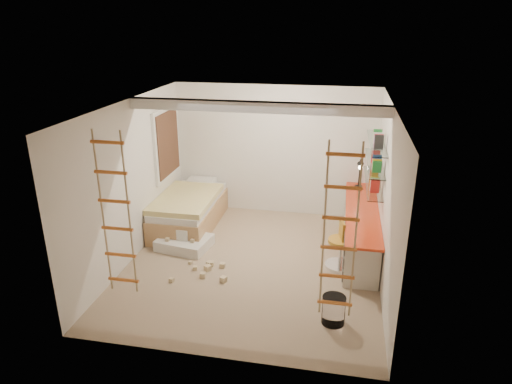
% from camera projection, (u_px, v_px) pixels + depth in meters
% --- Properties ---
extents(floor, '(4.50, 4.50, 0.00)m').
position_uv_depth(floor, '(253.00, 264.00, 7.47)').
color(floor, '#937D5F').
rests_on(floor, ground).
extents(ceiling_beam, '(4.00, 0.18, 0.16)m').
position_uv_depth(ceiling_beam, '(256.00, 107.00, 6.85)').
color(ceiling_beam, white).
rests_on(ceiling_beam, ceiling).
extents(window_frame, '(0.06, 1.15, 1.35)m').
position_uv_depth(window_frame, '(166.00, 143.00, 8.65)').
color(window_frame, white).
rests_on(window_frame, wall_left).
extents(window_blind, '(0.02, 1.00, 1.20)m').
position_uv_depth(window_blind, '(168.00, 143.00, 8.64)').
color(window_blind, '#4C2D1E').
rests_on(window_blind, window_frame).
extents(rope_ladder_left, '(0.41, 0.04, 2.13)m').
position_uv_depth(rope_ladder_left, '(116.00, 215.00, 5.57)').
color(rope_ladder_left, orange).
rests_on(rope_ladder_left, ceiling).
extents(rope_ladder_right, '(0.41, 0.04, 2.13)m').
position_uv_depth(rope_ladder_right, '(340.00, 234.00, 5.09)').
color(rope_ladder_right, '#C86322').
rests_on(rope_ladder_right, ceiling).
extents(waste_bin, '(0.31, 0.31, 0.39)m').
position_uv_depth(waste_bin, '(334.00, 310.00, 5.96)').
color(waste_bin, white).
rests_on(waste_bin, floor).
extents(desk, '(0.56, 2.80, 0.75)m').
position_uv_depth(desk, '(360.00, 228.00, 7.81)').
color(desk, red).
rests_on(desk, floor).
extents(shelves, '(0.25, 1.80, 0.71)m').
position_uv_depth(shelves, '(375.00, 163.00, 7.64)').
color(shelves, white).
rests_on(shelves, wall_right).
extents(bed, '(1.02, 2.00, 0.69)m').
position_uv_depth(bed, '(190.00, 210.00, 8.74)').
color(bed, '#AD7F51').
rests_on(bed, floor).
extents(task_lamp, '(0.14, 0.36, 0.57)m').
position_uv_depth(task_lamp, '(360.00, 170.00, 8.44)').
color(task_lamp, black).
rests_on(task_lamp, desk).
extents(swivel_chair, '(0.56, 0.56, 0.80)m').
position_uv_depth(swivel_chair, '(340.00, 250.00, 7.29)').
color(swivel_chair, '#BF8624').
rests_on(swivel_chair, floor).
extents(play_platform, '(0.96, 0.80, 0.38)m').
position_uv_depth(play_platform, '(183.00, 239.00, 7.99)').
color(play_platform, silver).
rests_on(play_platform, floor).
extents(toy_blocks, '(1.26, 1.30, 0.65)m').
position_uv_depth(toy_blocks, '(195.00, 251.00, 7.50)').
color(toy_blocks, '#CCB284').
rests_on(toy_blocks, floor).
extents(books, '(0.14, 0.64, 0.92)m').
position_uv_depth(books, '(375.00, 158.00, 7.61)').
color(books, red).
rests_on(books, shelves).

